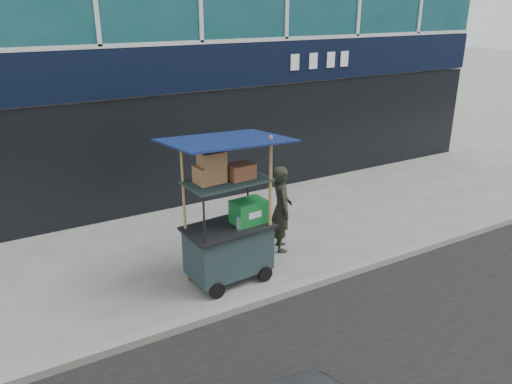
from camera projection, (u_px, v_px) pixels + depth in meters
ground at (309, 279)px, 7.97m from camera, size 80.00×80.00×0.00m
curb at (317, 282)px, 7.79m from camera, size 80.00×0.18×0.12m
vendor_cart at (229, 231)px, 7.69m from camera, size 1.86×1.37×2.39m
vendor_man at (281, 209)px, 8.69m from camera, size 0.56×0.66×1.55m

